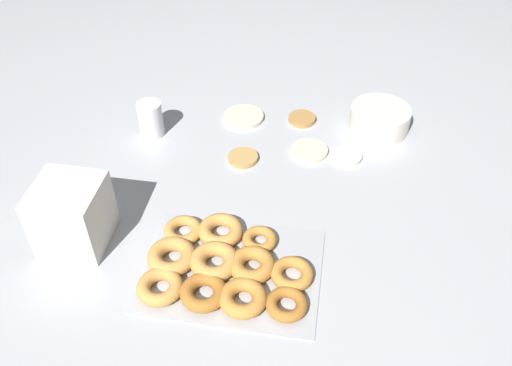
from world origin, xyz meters
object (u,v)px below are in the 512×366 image
at_px(pancake_3, 302,119).
at_px(pancake_4, 347,156).
at_px(pancake_1, 243,158).
at_px(container_stack, 72,215).
at_px(paper_cup, 151,119).
at_px(pancake_2, 310,151).
at_px(pancake_0, 244,117).
at_px(batter_bowl, 380,119).
at_px(donut_tray, 223,267).

xyz_separation_m(pancake_3, pancake_4, (0.14, -0.15, -0.00)).
xyz_separation_m(pancake_1, container_stack, (-0.33, -0.35, 0.07)).
xyz_separation_m(pancake_4, paper_cup, (-0.56, 0.02, 0.05)).
relative_size(pancake_1, pancake_2, 0.81).
bearing_deg(paper_cup, pancake_0, 25.49).
distance_m(pancake_2, pancake_3, 0.15).
height_order(pancake_4, container_stack, container_stack).
xyz_separation_m(pancake_4, batter_bowl, (0.09, 0.15, 0.03)).
height_order(pancake_3, container_stack, container_stack).
height_order(donut_tray, container_stack, container_stack).
distance_m(batter_bowl, paper_cup, 0.66).
height_order(pancake_1, pancake_2, pancake_1).
bearing_deg(container_stack, pancake_4, 33.76).
bearing_deg(donut_tray, pancake_1, 93.89).
relative_size(pancake_4, donut_tray, 0.22).
bearing_deg(batter_bowl, pancake_0, -177.88).
bearing_deg(pancake_2, pancake_3, 103.92).
distance_m(pancake_4, container_stack, 0.74).
distance_m(pancake_1, pancake_3, 0.25).
xyz_separation_m(pancake_2, pancake_3, (-0.04, 0.15, 0.00)).
distance_m(pancake_4, batter_bowl, 0.18).
height_order(pancake_4, paper_cup, paper_cup).
bearing_deg(pancake_3, batter_bowl, -0.68).
bearing_deg(paper_cup, pancake_4, -1.82).
height_order(pancake_4, donut_tray, donut_tray).
height_order(pancake_0, container_stack, container_stack).
distance_m(pancake_0, pancake_4, 0.34).
bearing_deg(pancake_4, pancake_0, 156.53).
bearing_deg(pancake_0, pancake_4, -23.47).
bearing_deg(pancake_3, pancake_1, -123.88).
relative_size(container_stack, paper_cup, 1.56).
distance_m(pancake_1, paper_cup, 0.29).
bearing_deg(paper_cup, pancake_2, -1.50).
height_order(pancake_1, pancake_4, pancake_1).
relative_size(pancake_1, container_stack, 0.51).
bearing_deg(pancake_3, donut_tray, -100.78).
distance_m(pancake_0, pancake_2, 0.25).
bearing_deg(pancake_4, batter_bowl, 60.35).
height_order(pancake_0, pancake_3, pancake_3).
xyz_separation_m(pancake_3, donut_tray, (-0.11, -0.60, 0.01)).
height_order(pancake_0, paper_cup, paper_cup).
bearing_deg(container_stack, pancake_2, 39.24).
distance_m(pancake_1, pancake_4, 0.29).
relative_size(pancake_0, pancake_1, 1.45).
bearing_deg(pancake_0, pancake_2, -31.73).
height_order(pancake_3, batter_bowl, batter_bowl).
bearing_deg(batter_bowl, container_stack, -141.22).
relative_size(pancake_0, pancake_2, 1.17).
xyz_separation_m(pancake_2, paper_cup, (-0.46, 0.01, 0.05)).
relative_size(pancake_2, donut_tray, 0.26).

